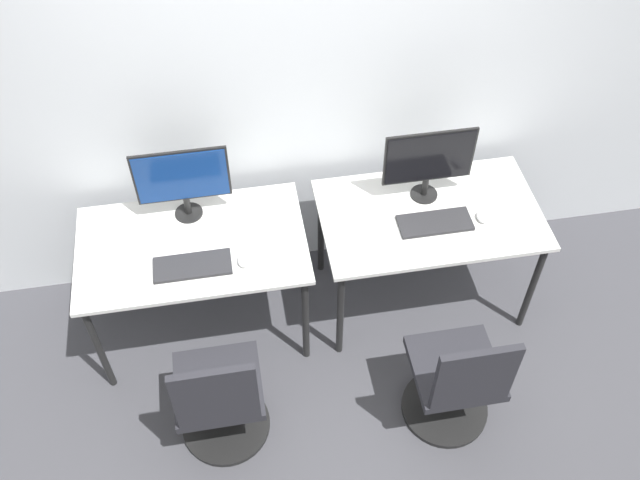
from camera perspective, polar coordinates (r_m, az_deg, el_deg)
The scene contains 12 objects.
ground_plane at distance 4.28m, azimuth 0.34°, elevation -9.50°, with size 20.00×20.00×0.00m, color #3D3D42.
wall_back at distance 3.82m, azimuth -1.87°, elevation 12.96°, with size 12.00×0.05×2.80m.
desk_left at distance 3.93m, azimuth -10.12°, elevation -1.01°, with size 1.23×0.74×0.76m.
monitor_left at distance 3.85m, azimuth -10.96°, elevation 4.76°, with size 0.50×0.15×0.46m.
keyboard_left at distance 3.76m, azimuth -10.16°, elevation -2.05°, with size 0.40×0.17×0.02m.
mouse_left at distance 3.74m, azimuth -6.17°, elevation -1.66°, with size 0.06×0.09×0.03m.
office_chair_left at distance 3.75m, azimuth -7.98°, elevation -12.66°, with size 0.48×0.48×0.91m.
desk_right at distance 4.07m, azimuth 8.71°, elevation 1.41°, with size 1.23×0.74×0.76m.
monitor_right at distance 3.93m, azimuth 8.71°, elevation 6.28°, with size 0.50×0.15×0.46m.
keyboard_right at distance 3.95m, azimuth 9.18°, elevation 1.37°, with size 0.40×0.17×0.02m.
mouse_right at distance 4.02m, azimuth 12.83°, elevation 1.79°, with size 0.06×0.09×0.03m.
office_chair_right at distance 3.83m, azimuth 10.85°, elevation -11.21°, with size 0.48×0.48×0.91m.
Camera 1 is at (-0.40, -2.21, 3.64)m, focal length 40.00 mm.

